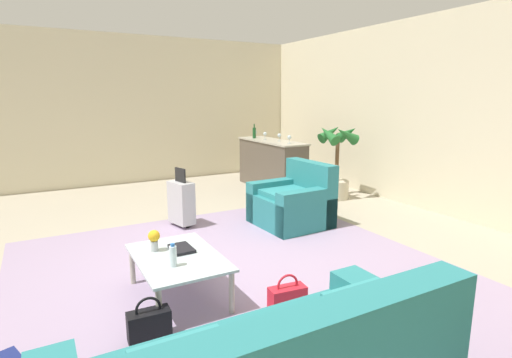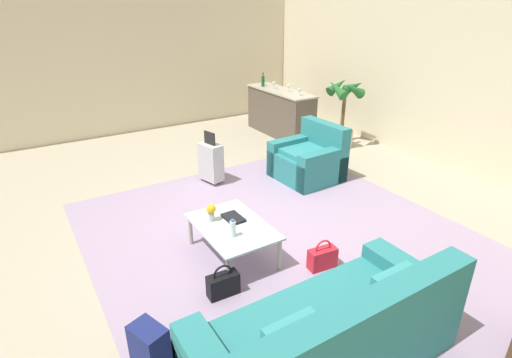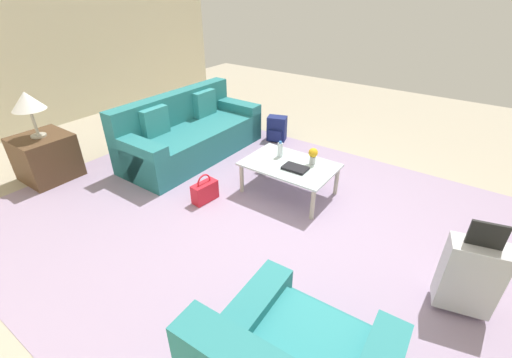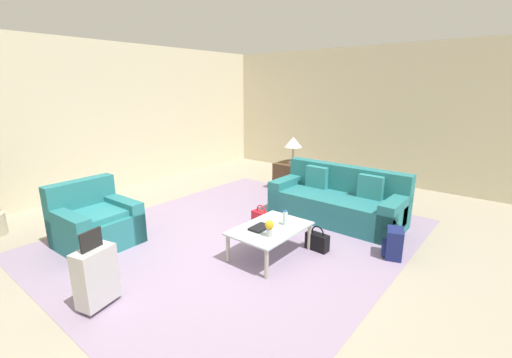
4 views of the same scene
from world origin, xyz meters
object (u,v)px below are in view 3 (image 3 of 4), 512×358
at_px(table_lamp, 27,102).
at_px(suitcase_silver, 470,275).
at_px(side_table, 46,157).
at_px(backpack_navy, 277,129).
at_px(coffee_table_book, 295,168).
at_px(coffee_table, 290,167).
at_px(flower_vase, 313,155).
at_px(couch, 189,135).
at_px(water_bottle, 280,150).
at_px(handbag_black, 270,160).
at_px(handbag_red, 205,191).

xyz_separation_m(table_lamp, suitcase_silver, (-4.80, -0.80, -0.68)).
relative_size(side_table, backpack_navy, 1.58).
relative_size(coffee_table_book, backpack_navy, 0.71).
xyz_separation_m(coffee_table, flower_vase, (-0.22, -0.15, 0.17)).
xyz_separation_m(couch, water_bottle, (-1.60, -0.00, 0.20)).
xyz_separation_m(water_bottle, flower_vase, (-0.42, -0.05, 0.03)).
xyz_separation_m(couch, handbag_black, (-1.25, -0.31, -0.17)).
bearing_deg(flower_vase, side_table, 28.65).
bearing_deg(coffee_table, side_table, 28.18).
relative_size(couch, coffee_table_book, 7.70).
relative_size(handbag_red, backpack_navy, 0.89).
bearing_deg(suitcase_silver, coffee_table, -19.29).
height_order(coffee_table_book, suitcase_silver, suitcase_silver).
bearing_deg(table_lamp, couch, -122.09).
bearing_deg(flower_vase, coffee_table_book, 66.50).
bearing_deg(coffee_table, handbag_red, 45.31).
distance_m(coffee_table, handbag_black, 0.72).
bearing_deg(suitcase_silver, couch, -11.90).
xyz_separation_m(coffee_table_book, flower_vase, (-0.10, -0.23, 0.11)).
distance_m(handbag_red, backpack_navy, 2.04).
distance_m(water_bottle, suitcase_silver, 2.35).
distance_m(water_bottle, side_table, 3.06).
xyz_separation_m(coffee_table, side_table, (2.80, 1.50, -0.07)).
distance_m(coffee_table_book, backpack_navy, 1.78).
relative_size(couch, table_lamp, 3.81).
xyz_separation_m(couch, backpack_navy, (-0.80, -1.19, -0.11)).
bearing_deg(coffee_table, handbag_black, -36.96).
height_order(side_table, handbag_black, side_table).
xyz_separation_m(couch, suitcase_silver, (-3.80, 0.80, 0.06)).
bearing_deg(suitcase_silver, flower_vase, -25.53).
distance_m(flower_vase, side_table, 3.45).
distance_m(coffee_table, side_table, 3.18).
relative_size(couch, side_table, 3.45).
height_order(flower_vase, handbag_black, flower_vase).
distance_m(table_lamp, handbag_black, 3.09).
xyz_separation_m(side_table, handbag_red, (-2.08, -0.77, -0.16)).
bearing_deg(backpack_navy, flower_vase, 136.85).
distance_m(suitcase_silver, handbag_black, 2.78).
bearing_deg(coffee_table_book, flower_vase, -115.01).
height_order(flower_vase, handbag_red, flower_vase).
distance_m(side_table, backpack_navy, 3.32).
xyz_separation_m(handbag_red, backpack_navy, (0.28, -2.02, 0.06)).
bearing_deg(coffee_table, suitcase_silver, 160.71).
bearing_deg(handbag_black, water_bottle, 138.03).
xyz_separation_m(table_lamp, handbag_black, (-2.26, -1.91, -0.90)).
height_order(side_table, backpack_navy, side_table).
relative_size(table_lamp, handbag_red, 1.60).
bearing_deg(coffee_table_book, coffee_table, -35.20).
relative_size(coffee_table, handbag_black, 2.99).
bearing_deg(side_table, coffee_table, -151.82).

